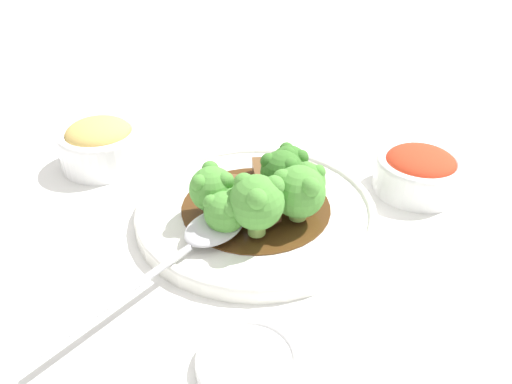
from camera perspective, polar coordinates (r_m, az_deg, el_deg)
ground_plane at (r=0.56m, az=0.00°, el=-2.90°), size 4.00×4.00×0.00m
main_plate at (r=0.55m, az=0.00°, el=-2.06°), size 0.27×0.27×0.02m
beef_strip_0 at (r=0.56m, az=-2.38°, el=0.56°), size 0.05×0.04×0.01m
beef_strip_1 at (r=0.53m, az=-0.52°, el=-1.57°), size 0.06×0.07×0.01m
beef_strip_2 at (r=0.59m, az=1.06°, el=2.15°), size 0.03×0.06×0.02m
broccoli_floret_0 at (r=0.51m, az=4.93°, el=0.17°), size 0.06×0.06×0.06m
broccoli_floret_1 at (r=0.52m, az=-5.02°, el=0.44°), size 0.05×0.05×0.06m
broccoli_floret_2 at (r=0.48m, az=0.19°, el=-1.07°), size 0.06×0.06×0.07m
broccoli_floret_3 at (r=0.49m, az=-3.57°, el=-2.20°), size 0.04×0.04×0.05m
broccoli_floret_4 at (r=0.56m, az=3.81°, el=3.25°), size 0.04×0.04×0.05m
broccoli_floret_5 at (r=0.54m, az=5.72°, el=1.27°), size 0.04×0.04×0.05m
broccoli_floret_6 at (r=0.54m, az=2.98°, el=2.44°), size 0.05×0.05×0.06m
serving_spoon at (r=0.50m, az=-6.02°, el=-4.93°), size 0.17×0.20×0.01m
side_bowl_kimchi at (r=0.62m, az=18.11°, el=2.32°), size 0.10×0.10×0.05m
side_bowl_appetizer at (r=0.67m, az=-17.36°, el=5.29°), size 0.10×0.10×0.06m
sauce_dish at (r=0.41m, az=-0.95°, el=-18.88°), size 0.08×0.08×0.01m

